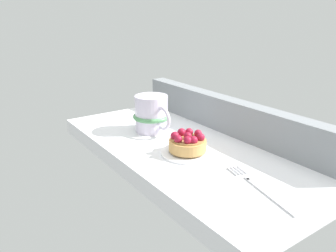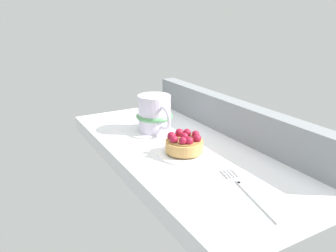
{
  "view_description": "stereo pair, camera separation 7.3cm",
  "coord_description": "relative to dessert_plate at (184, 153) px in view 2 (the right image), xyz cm",
  "views": [
    {
      "loc": [
        56.75,
        -44.47,
        29.39
      ],
      "look_at": [
        -3.79,
        -2.12,
        3.82
      ],
      "focal_mm": 35.71,
      "sensor_mm": 36.0,
      "label": 1
    },
    {
      "loc": [
        60.61,
        -38.32,
        29.39
      ],
      "look_at": [
        -3.79,
        -2.12,
        3.82
      ],
      "focal_mm": 35.71,
      "sensor_mm": 36.0,
      "label": 2
    }
  ],
  "objects": [
    {
      "name": "raspberry_tart",
      "position": [
        -0.03,
        -0.03,
        2.19
      ],
      "size": [
        8.13,
        8.13,
        4.18
      ],
      "color": "tan",
      "rests_on": "dessert_plate"
    },
    {
      "name": "window_rail_back",
      "position": [
        -4.67,
        17.21,
        3.91
      ],
      "size": [
        66.06,
        4.16,
        8.63
      ],
      "primitive_type": "cube",
      "color": "gray",
      "rests_on": "ground_plane"
    },
    {
      "name": "dessert_plate",
      "position": [
        0.0,
        0.0,
        0.0
      ],
      "size": [
        11.67,
        11.67,
        0.87
      ],
      "color": "white",
      "rests_on": "ground_plane"
    },
    {
      "name": "ground_plane",
      "position": [
        -4.67,
        2.88,
        -2.3
      ],
      "size": [
        67.41,
        32.81,
        3.78
      ],
      "primitive_type": "cube",
      "color": "white"
    },
    {
      "name": "dessert_fork",
      "position": [
        19.0,
        0.9,
        -0.11
      ],
      "size": [
        18.03,
        5.84,
        0.6
      ],
      "color": "#B7B7BC",
      "rests_on": "ground_plane"
    },
    {
      "name": "coffee_mug",
      "position": [
        -16.71,
        1.52,
        4.14
      ],
      "size": [
        12.86,
        9.49,
        9.29
      ],
      "color": "silver",
      "rests_on": "ground_plane"
    }
  ]
}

